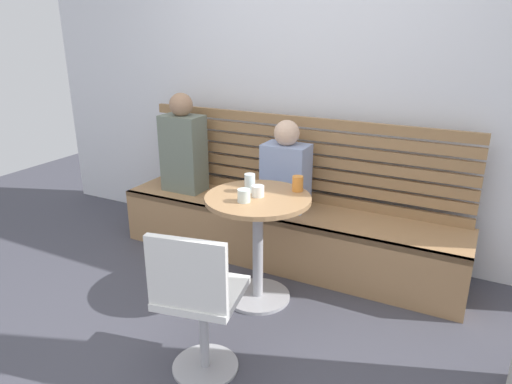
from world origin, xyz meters
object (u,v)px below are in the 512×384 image
(cup_tumbler_orange, at_px, (298,184))
(cup_ceramic_white, at_px, (258,191))
(white_chair, at_px, (197,300))
(cup_glass_tall, at_px, (250,183))
(booth_bench, at_px, (284,234))
(person_child_left, at_px, (286,170))
(person_adult, at_px, (183,147))
(cafe_table, at_px, (258,228))
(cup_glass_short, at_px, (244,196))

(cup_tumbler_orange, bearing_deg, cup_ceramic_white, -131.01)
(white_chair, height_order, cup_tumbler_orange, white_chair)
(cup_glass_tall, bearing_deg, white_chair, -79.37)
(booth_bench, relative_size, cup_ceramic_white, 33.75)
(cup_glass_tall, height_order, cup_ceramic_white, cup_glass_tall)
(person_child_left, bearing_deg, person_adult, -178.93)
(person_child_left, height_order, cup_glass_tall, person_child_left)
(cafe_table, height_order, cup_ceramic_white, cup_ceramic_white)
(cafe_table, xyz_separation_m, person_child_left, (-0.08, 0.61, 0.22))
(cup_glass_tall, bearing_deg, cup_ceramic_white, -31.77)
(cup_ceramic_white, bearing_deg, booth_bench, 96.87)
(cup_glass_short, bearing_deg, cup_ceramic_white, 75.45)
(booth_bench, distance_m, cup_glass_tall, 0.78)
(white_chair, bearing_deg, cup_glass_short, 98.93)
(cup_glass_short, distance_m, cup_glass_tall, 0.19)
(white_chair, height_order, cup_glass_tall, cup_glass_tall)
(cup_glass_short, bearing_deg, white_chair, -81.07)
(person_child_left, bearing_deg, booth_bench, -79.58)
(cafe_table, xyz_separation_m, cup_glass_tall, (-0.09, 0.05, 0.28))
(booth_bench, relative_size, person_adult, 3.31)
(white_chair, xyz_separation_m, cup_tumbler_orange, (0.11, 1.02, 0.33))
(booth_bench, xyz_separation_m, person_adult, (-0.93, 0.01, 0.59))
(booth_bench, xyz_separation_m, person_child_left, (-0.01, 0.03, 0.52))
(cup_ceramic_white, bearing_deg, cup_tumbler_orange, 48.99)
(booth_bench, xyz_separation_m, cup_tumbler_orange, (0.25, -0.37, 0.57))
(cup_glass_short, bearing_deg, person_child_left, 93.33)
(booth_bench, distance_m, cup_tumbler_orange, 0.72)
(white_chair, relative_size, cup_glass_short, 10.63)
(cup_tumbler_orange, xyz_separation_m, cup_glass_tall, (-0.27, -0.16, 0.01))
(cafe_table, xyz_separation_m, person_adult, (-1.00, 0.59, 0.29))
(person_child_left, height_order, cup_tumbler_orange, person_child_left)
(white_chair, distance_m, cup_glass_tall, 0.94)
(booth_bench, distance_m, cafe_table, 0.65)
(cafe_table, distance_m, person_child_left, 0.65)
(person_child_left, xyz_separation_m, cup_glass_tall, (-0.01, -0.55, 0.06))
(person_child_left, xyz_separation_m, cup_glass_short, (0.04, -0.73, 0.04))
(white_chair, bearing_deg, cup_tumbler_orange, 84.00)
(cafe_table, relative_size, cup_ceramic_white, 9.25)
(person_adult, height_order, cup_glass_short, person_adult)
(person_adult, distance_m, cup_ceramic_white, 1.16)
(booth_bench, bearing_deg, white_chair, -84.03)
(booth_bench, relative_size, cup_glass_short, 33.75)
(person_adult, bearing_deg, cup_glass_tall, -30.55)
(person_adult, bearing_deg, white_chair, -52.61)
(booth_bench, height_order, cafe_table, cafe_table)
(cup_tumbler_orange, xyz_separation_m, cup_ceramic_white, (-0.18, -0.21, -0.02))
(cup_glass_short, bearing_deg, cup_tumbler_orange, 57.28)
(cup_tumbler_orange, bearing_deg, person_child_left, 123.04)
(cup_ceramic_white, bearing_deg, cup_glass_short, -104.55)
(person_child_left, height_order, cup_glass_short, person_child_left)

